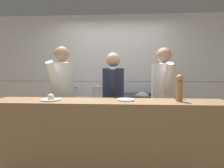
# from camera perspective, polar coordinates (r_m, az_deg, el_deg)

# --- Properties ---
(wall_back_tiled) EXTENTS (8.00, 0.06, 2.60)m
(wall_back_tiled) POSITION_cam_1_polar(r_m,az_deg,el_deg) (3.90, 0.62, 3.09)
(wall_back_tiled) COLOR white
(wall_back_tiled) RESTS_ON ground_plane
(oven_range) EXTENTS (1.14, 0.71, 0.86)m
(oven_range) POSITION_cam_1_polar(r_m,az_deg,el_deg) (3.71, -8.75, -10.62)
(oven_range) COLOR #38383D
(oven_range) RESTS_ON ground_plane
(prep_counter) EXTENTS (1.15, 0.65, 0.91)m
(prep_counter) POSITION_cam_1_polar(r_m,az_deg,el_deg) (3.64, 9.76, -10.61)
(prep_counter) COLOR #38383D
(prep_counter) RESTS_ON ground_plane
(pass_counter) EXTENTS (2.86, 0.45, 1.03)m
(pass_counter) POSITION_cam_1_polar(r_m,az_deg,el_deg) (2.27, -1.34, -18.42)
(pass_counter) COLOR #93704C
(pass_counter) RESTS_ON ground_plane
(stock_pot) EXTENTS (0.29, 0.29, 0.19)m
(stock_pot) POSITION_cam_1_polar(r_m,az_deg,el_deg) (3.69, -13.41, -2.36)
(stock_pot) COLOR beige
(stock_pot) RESTS_ON oven_range
(sauce_pot) EXTENTS (0.33, 0.33, 0.21)m
(sauce_pot) POSITION_cam_1_polar(r_m,az_deg,el_deg) (3.55, -3.85, -2.32)
(sauce_pot) COLOR beige
(sauce_pot) RESTS_ON oven_range
(mixing_bowl_steel) EXTENTS (0.30, 0.30, 0.08)m
(mixing_bowl_steel) POSITION_cam_1_polar(r_m,az_deg,el_deg) (3.54, 9.92, -2.90)
(mixing_bowl_steel) COLOR #B7BABF
(mixing_bowl_steel) RESTS_ON prep_counter
(chefs_knife) EXTENTS (0.34, 0.15, 0.02)m
(chefs_knife) POSITION_cam_1_polar(r_m,az_deg,el_deg) (3.48, 13.21, -3.59)
(chefs_knife) COLOR #B7BABF
(chefs_knife) RESTS_ON prep_counter
(plated_dish_main) EXTENTS (0.25, 0.25, 0.09)m
(plated_dish_main) POSITION_cam_1_polar(r_m,az_deg,el_deg) (2.26, -19.31, -4.57)
(plated_dish_main) COLOR white
(plated_dish_main) RESTS_ON pass_counter
(plated_dish_appetiser) EXTENTS (0.23, 0.23, 0.02)m
(plated_dish_appetiser) POSITION_cam_1_polar(r_m,az_deg,el_deg) (2.15, 4.32, -5.13)
(plated_dish_appetiser) COLOR white
(plated_dish_appetiser) RESTS_ON pass_counter
(pepper_mill) EXTENTS (0.08, 0.08, 0.32)m
(pepper_mill) POSITION_cam_1_polar(r_m,az_deg,el_deg) (2.20, 21.14, -1.03)
(pepper_mill) COLOR #AD7A47
(pepper_mill) RESTS_ON pass_counter
(chef_head_cook) EXTENTS (0.43, 0.77, 1.77)m
(chef_head_cook) POSITION_cam_1_polar(r_m,az_deg,el_deg) (2.88, -15.74, -3.92)
(chef_head_cook) COLOR black
(chef_head_cook) RESTS_ON ground_plane
(chef_sous) EXTENTS (0.35, 0.73, 1.67)m
(chef_sous) POSITION_cam_1_polar(r_m,az_deg,el_deg) (2.78, 0.38, -5.16)
(chef_sous) COLOR black
(chef_sous) RESTS_ON ground_plane
(chef_line) EXTENTS (0.37, 0.76, 1.74)m
(chef_line) POSITION_cam_1_polar(r_m,az_deg,el_deg) (2.85, 16.25, -4.26)
(chef_line) COLOR black
(chef_line) RESTS_ON ground_plane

